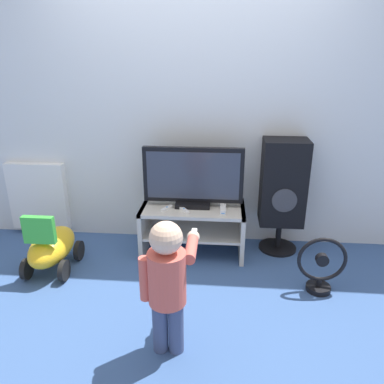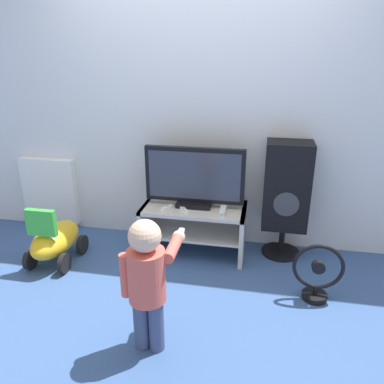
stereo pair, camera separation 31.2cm
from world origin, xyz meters
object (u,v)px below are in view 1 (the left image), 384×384
Objects in this scene: remote_secondary at (184,210)px; ride_on_toy at (52,247)px; game_console at (223,209)px; speaker_tower at (283,185)px; floor_fan at (321,267)px; radiator at (38,197)px; remote_primary at (167,208)px; child at (168,278)px; television at (193,178)px.

ride_on_toy is (-1.07, -0.28, -0.25)m from remote_secondary.
game_console is 0.33m from remote_secondary.
speaker_tower is 2.28× the size of floor_fan.
game_console is 0.25× the size of radiator.
remote_primary is 1.13m from child.
speaker_tower is (0.84, 0.23, 0.17)m from remote_secondary.
radiator is (-1.79, 0.32, -0.07)m from game_console.
television is 1.47× the size of ride_on_toy.
ride_on_toy is at bearing -58.04° from radiator.
child is (-0.04, -1.22, -0.19)m from television.
game_console is 0.90m from floor_fan.
floor_fan is at bearing -16.52° from radiator.
remote_secondary is 1.51m from radiator.
child is at bearing -88.76° from remote_secondary.
television is 1.91× the size of floor_fan.
ride_on_toy is at bearing -165.12° from remote_secondary.
game_console is at bearing -21.58° from television.
remote_primary is 0.15× the size of child.
television reaches higher than floor_fan.
speaker_tower is at bearing 109.94° from floor_fan.
remote_secondary is 1.13m from ride_on_toy.
speaker_tower reaches higher than radiator.
child reaches higher than game_console.
floor_fan is (0.74, -0.43, -0.26)m from game_console.
remote_secondary is 0.22× the size of ride_on_toy.
speaker_tower is at bearing -3.01° from radiator.
game_console is at bearing 4.58° from remote_secondary.
radiator is at bearing 166.57° from remote_secondary.
floor_fan is (1.07, -0.40, -0.25)m from remote_secondary.
child reaches higher than ride_on_toy.
child is 0.84× the size of speaker_tower.
remote_secondary reaches higher than floor_fan.
floor_fan is at bearing -3.19° from ride_on_toy.
remote_secondary is 1.09m from child.
child is 1.47× the size of ride_on_toy.
remote_primary is at bearing -179.31° from game_console.
child is at bearing -36.54° from ride_on_toy.
child is (-0.31, -1.12, 0.05)m from game_console.
child is at bearing -92.03° from television.
speaker_tower is 2.32m from radiator.
game_console is at bearing 74.69° from child.
speaker_tower is at bearing 7.14° from television.
television is at bearing 26.96° from remote_primary.
child reaches higher than radiator.
radiator is at bearing 121.96° from ride_on_toy.
child is at bearing -105.31° from game_console.
television is 6.58× the size of remote_primary.
remote_secondary is (-0.07, -0.13, -0.25)m from television.
floor_fan is 2.65m from radiator.
remote_secondary is at bearing -175.42° from game_console.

